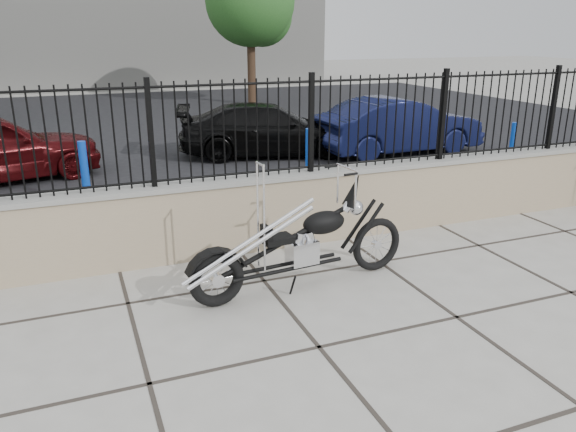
{
  "coord_description": "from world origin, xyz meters",
  "views": [
    {
      "loc": [
        -1.87,
        -3.99,
        2.71
      ],
      "look_at": [
        0.29,
        1.5,
        0.74
      ],
      "focal_mm": 35.0,
      "sensor_mm": 36.0,
      "label": 1
    }
  ],
  "objects": [
    {
      "name": "bollard_b",
      "position": [
        2.0,
        4.83,
        0.54
      ],
      "size": [
        0.13,
        0.13,
        1.09
      ],
      "primitive_type": "cylinder",
      "rotation": [
        0.0,
        0.0,
        -0.02
      ],
      "color": "blue",
      "rests_on": "ground_plane"
    },
    {
      "name": "ground_plane",
      "position": [
        0.0,
        0.0,
        0.0
      ],
      "size": [
        90.0,
        90.0,
        0.0
      ],
      "primitive_type": "plane",
      "color": "#99968E",
      "rests_on": "ground"
    },
    {
      "name": "iron_fence",
      "position": [
        0.0,
        2.5,
        1.56
      ],
      "size": [
        14.0,
        0.08,
        1.2
      ],
      "primitive_type": "cube",
      "color": "black",
      "rests_on": "retaining_wall"
    },
    {
      "name": "chopper_motorcycle",
      "position": [
        0.29,
        1.2,
        0.74
      ],
      "size": [
        2.5,
        0.68,
        1.48
      ],
      "primitive_type": null,
      "rotation": [
        0.0,
        0.0,
        0.1
      ],
      "color": "black",
      "rests_on": "ground_plane"
    },
    {
      "name": "background_building",
      "position": [
        0.0,
        26.5,
        4.0
      ],
      "size": [
        22.0,
        6.0,
        8.0
      ],
      "primitive_type": "cube",
      "color": "beige",
      "rests_on": "ground_plane"
    },
    {
      "name": "parking_lot",
      "position": [
        0.0,
        12.5,
        0.0
      ],
      "size": [
        30.0,
        30.0,
        0.0
      ],
      "primitive_type": "plane",
      "color": "black",
      "rests_on": "ground"
    },
    {
      "name": "retaining_wall",
      "position": [
        0.0,
        2.5,
        0.48
      ],
      "size": [
        14.0,
        0.36,
        0.96
      ],
      "primitive_type": "cube",
      "color": "gray",
      "rests_on": "ground_plane"
    },
    {
      "name": "car_blue",
      "position": [
        5.11,
        6.89,
        0.63
      ],
      "size": [
        3.89,
        1.47,
        1.27
      ],
      "primitive_type": "imported",
      "rotation": [
        0.0,
        0.0,
        1.6
      ],
      "color": "#0F1438",
      "rests_on": "parking_lot"
    },
    {
      "name": "bollard_c",
      "position": [
        6.6,
        4.92,
        0.46
      ],
      "size": [
        0.13,
        0.13,
        0.92
      ],
      "primitive_type": "cylinder",
      "rotation": [
        0.0,
        0.0,
        -0.21
      ],
      "color": "blue",
      "rests_on": "ground_plane"
    },
    {
      "name": "car_black",
      "position": [
        2.31,
        7.83,
        0.58
      ],
      "size": [
        4.25,
        2.5,
        1.16
      ],
      "primitive_type": "imported",
      "rotation": [
        0.0,
        0.0,
        1.34
      ],
      "color": "black",
      "rests_on": "parking_lot"
    },
    {
      "name": "bollard_a",
      "position": [
        -1.7,
        5.2,
        0.53
      ],
      "size": [
        0.16,
        0.16,
        1.06
      ],
      "primitive_type": "cylinder",
      "rotation": [
        0.0,
        0.0,
        -0.33
      ],
      "color": "#0D2ACC",
      "rests_on": "ground_plane"
    }
  ]
}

